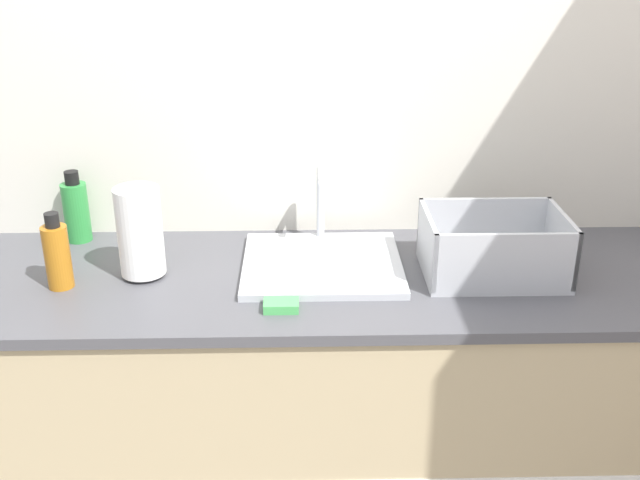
# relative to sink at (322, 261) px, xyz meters

# --- Properties ---
(wall_back) EXTENTS (4.96, 0.06, 2.60)m
(wall_back) POSITION_rel_sink_xyz_m (-0.01, 0.30, 0.37)
(wall_back) COLOR beige
(wall_back) RESTS_ON ground_plane
(counter_cabinet) EXTENTS (2.59, 0.68, 0.91)m
(counter_cabinet) POSITION_rel_sink_xyz_m (-0.01, -0.05, -0.47)
(counter_cabinet) COLOR tan
(counter_cabinet) RESTS_ON ground_plane
(sink) EXTENTS (0.45, 0.42, 0.25)m
(sink) POSITION_rel_sink_xyz_m (0.00, 0.00, 0.00)
(sink) COLOR silver
(sink) RESTS_ON counter_cabinet
(paper_towel_roll) EXTENTS (0.12, 0.12, 0.26)m
(paper_towel_roll) POSITION_rel_sink_xyz_m (-0.50, -0.05, 0.11)
(paper_towel_roll) COLOR #4C4C51
(paper_towel_roll) RESTS_ON counter_cabinet
(dish_rack) EXTENTS (0.39, 0.28, 0.18)m
(dish_rack) POSITION_rel_sink_xyz_m (0.48, -0.06, 0.05)
(dish_rack) COLOR #B7BABF
(dish_rack) RESTS_ON counter_cabinet
(bottle_green) EXTENTS (0.08, 0.08, 0.22)m
(bottle_green) POSITION_rel_sink_xyz_m (-0.75, 0.21, 0.08)
(bottle_green) COLOR #2D8C3D
(bottle_green) RESTS_ON counter_cabinet
(bottle_amber) EXTENTS (0.07, 0.07, 0.21)m
(bottle_amber) POSITION_rel_sink_xyz_m (-0.71, -0.11, 0.08)
(bottle_amber) COLOR #B26B19
(bottle_amber) RESTS_ON counter_cabinet
(sponge) EXTENTS (0.09, 0.06, 0.02)m
(sponge) POSITION_rel_sink_xyz_m (-0.11, -0.26, -0.01)
(sponge) COLOR #4CB259
(sponge) RESTS_ON counter_cabinet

